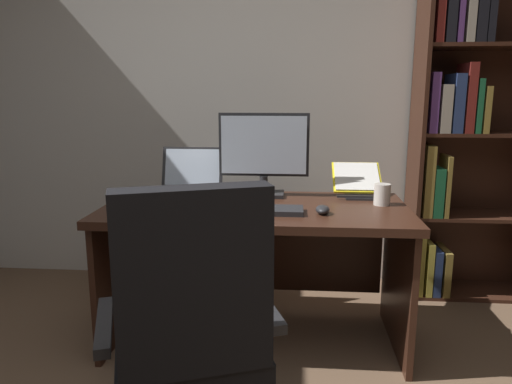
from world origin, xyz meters
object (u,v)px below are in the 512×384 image
monitor (264,154)px  coffee_mug (382,194)px  bookshelf (464,128)px  keyboard (258,210)px  pen (220,200)px  office_chair (192,350)px  computer_mouse (323,210)px  reading_stand_with_book (357,180)px  open_binder (171,211)px  desk (257,239)px  laptop (189,185)px  notepad (216,202)px

monitor → coffee_mug: (0.61, -0.17, -0.17)m
bookshelf → coffee_mug: bookshelf is taller
keyboard → pen: bearing=139.5°
office_chair → computer_mouse: bearing=37.5°
office_chair → coffee_mug: (0.78, 0.94, 0.35)m
reading_stand_with_book → open_binder: reading_stand_with_book is taller
monitor → computer_mouse: monitor is taller
bookshelf → computer_mouse: bookshelf is taller
desk → computer_mouse: (0.33, -0.21, 0.22)m
bookshelf → open_binder: size_ratio=4.86×
bookshelf → coffee_mug: (-0.58, -0.63, -0.29)m
desk → pen: size_ratio=10.80×
laptop → pen: bearing=-45.0°
bookshelf → laptop: bearing=-164.4°
desk → coffee_mug: 0.68m
laptop → desk: bearing=-24.2°
laptop → computer_mouse: bearing=-28.3°
reading_stand_with_book → keyboard: bearing=-139.3°
desk → keyboard: 0.30m
pen → notepad: bearing=180.0°
monitor → open_binder: monitor is taller
bookshelf → computer_mouse: 1.26m
coffee_mug → bookshelf: bearing=47.1°
bookshelf → keyboard: bearing=-145.0°
office_chair → pen: size_ratio=7.19×
monitor → pen: size_ratio=3.47×
laptop → pen: (0.21, -0.21, -0.04)m
bookshelf → open_binder: (-1.60, -0.88, -0.33)m
desk → computer_mouse: computer_mouse is taller
monitor → keyboard: bearing=-90.0°
keyboard → computer_mouse: computer_mouse is taller
bookshelf → laptop: 1.69m
monitor → notepad: monitor is taller
coffee_mug → office_chair: bearing=-129.6°
keyboard → bookshelf: bearing=35.0°
office_chair → pen: 0.96m
keyboard → office_chair: bearing=-103.1°
coffee_mug → open_binder: bearing=-165.8°
office_chair → coffee_mug: size_ratio=9.40×
bookshelf → keyboard: 1.49m
pen → bookshelf: bearing=25.1°
computer_mouse → notepad: 0.56m
keyboard → laptop: bearing=137.2°
notepad → pen: bearing=0.0°
laptop → notepad: 0.28m
office_chair → keyboard: 0.81m
desk → laptop: bearing=155.8°
laptop → open_binder: (0.01, -0.44, -0.04)m
desk → keyboard: size_ratio=3.60×
desk → bookshelf: bearing=27.2°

